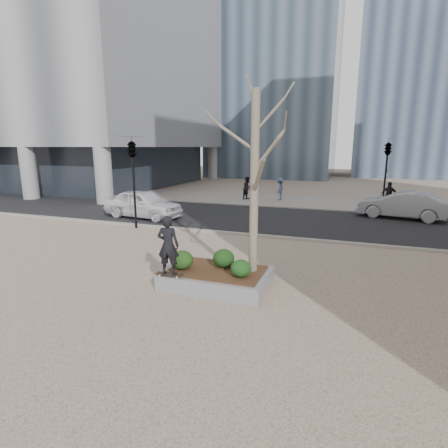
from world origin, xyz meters
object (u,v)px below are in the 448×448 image
(planter, at_px, (217,278))
(police_car, at_px, (143,204))
(skateboarder, at_px, (168,245))
(skateboard, at_px, (169,275))

(planter, relative_size, police_car, 0.64)
(planter, distance_m, skateboarder, 1.80)
(skateboard, relative_size, police_car, 0.17)
(planter, relative_size, skateboarder, 1.81)
(planter, height_order, skateboard, skateboard)
(planter, height_order, police_car, police_car)
(planter, xyz_separation_m, skateboarder, (-1.10, -0.86, 1.13))
(skateboarder, bearing_deg, planter, -151.52)
(skateboard, distance_m, police_car, 10.96)
(planter, bearing_deg, skateboard, -141.88)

